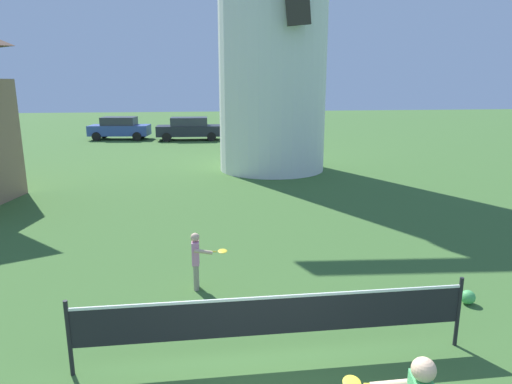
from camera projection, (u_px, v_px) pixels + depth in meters
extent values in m
cylinder|color=white|center=(273.00, 28.00, 19.40)|extent=(4.70, 4.70, 12.33)
cylinder|color=black|center=(69.00, 338.00, 6.04)|extent=(0.06, 0.06, 1.10)
cylinder|color=black|center=(458.00, 312.00, 6.74)|extent=(0.06, 0.06, 1.10)
cube|color=black|center=(274.00, 316.00, 6.36)|extent=(5.52, 0.01, 0.55)
cube|color=white|center=(275.00, 297.00, 6.29)|extent=(5.52, 0.02, 0.04)
sphere|color=#DBB28E|center=(424.00, 370.00, 4.06)|extent=(0.22, 0.22, 0.22)
cylinder|color=yellow|center=(375.00, 384.00, 4.35)|extent=(0.22, 0.07, 0.04)
ellipsoid|color=yellow|center=(352.00, 383.00, 4.37)|extent=(0.23, 0.27, 0.03)
cylinder|color=#9E937F|center=(196.00, 275.00, 8.76)|extent=(0.10, 0.10, 0.51)
cylinder|color=#9E937F|center=(196.00, 278.00, 8.63)|extent=(0.10, 0.10, 0.51)
cube|color=pink|center=(196.00, 253.00, 8.58)|extent=(0.14, 0.25, 0.45)
sphere|color=#DBB28E|center=(195.00, 237.00, 8.51)|extent=(0.17, 0.17, 0.17)
cylinder|color=#DBB28E|center=(196.00, 251.00, 8.74)|extent=(0.07, 0.07, 0.34)
cylinder|color=#DBB28E|center=(203.00, 252.00, 8.44)|extent=(0.35, 0.08, 0.13)
cylinder|color=yellow|center=(211.00, 251.00, 8.46)|extent=(0.22, 0.03, 0.04)
ellipsoid|color=yellow|center=(223.00, 251.00, 8.48)|extent=(0.19, 0.25, 0.03)
sphere|color=#4CB259|center=(468.00, 297.00, 8.12)|extent=(0.26, 0.26, 0.26)
cube|color=#334C99|center=(120.00, 130.00, 31.64)|extent=(4.22, 2.14, 0.70)
cube|color=#2D333D|center=(119.00, 121.00, 31.49)|extent=(2.42, 1.74, 0.56)
cylinder|color=black|center=(143.00, 134.00, 32.57)|extent=(0.62, 0.24, 0.60)
cylinder|color=black|center=(137.00, 136.00, 30.92)|extent=(0.62, 0.24, 0.60)
cylinder|color=black|center=(104.00, 134.00, 32.52)|extent=(0.62, 0.24, 0.60)
cylinder|color=black|center=(96.00, 137.00, 30.87)|extent=(0.62, 0.24, 0.60)
cube|color=#1E232D|center=(189.00, 131.00, 31.32)|extent=(4.47, 1.81, 0.70)
cube|color=#2D333D|center=(189.00, 121.00, 31.17)|extent=(2.52, 1.56, 0.56)
cylinder|color=black|center=(211.00, 134.00, 32.38)|extent=(0.60, 0.20, 0.60)
cylinder|color=black|center=(211.00, 137.00, 30.74)|extent=(0.60, 0.20, 0.60)
cylinder|color=black|center=(169.00, 135.00, 32.07)|extent=(0.60, 0.20, 0.60)
cylinder|color=black|center=(167.00, 137.00, 30.43)|extent=(0.60, 0.20, 0.60)
cube|color=silver|center=(273.00, 129.00, 32.20)|extent=(4.34, 2.33, 0.70)
cube|color=#2D333D|center=(273.00, 120.00, 32.05)|extent=(2.52, 1.84, 0.56)
cylinder|color=black|center=(292.00, 133.00, 33.07)|extent=(0.62, 0.27, 0.60)
cylinder|color=black|center=(293.00, 136.00, 31.42)|extent=(0.62, 0.27, 0.60)
cylinder|color=black|center=(254.00, 133.00, 33.15)|extent=(0.62, 0.27, 0.60)
cylinder|color=black|center=(253.00, 135.00, 31.50)|extent=(0.62, 0.27, 0.60)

